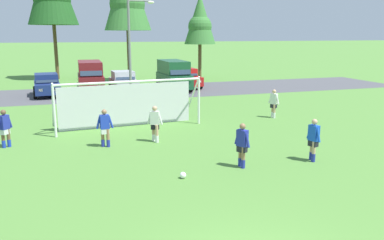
{
  "coord_description": "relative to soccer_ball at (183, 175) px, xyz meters",
  "views": [
    {
      "loc": [
        -3.25,
        -5.96,
        4.78
      ],
      "look_at": [
        1.06,
        7.55,
        1.64
      ],
      "focal_mm": 36.84,
      "sensor_mm": 36.0,
      "label": 1
    }
  ],
  "objects": [
    {
      "name": "ground_plane",
      "position": [
        -0.26,
        8.94,
        -0.11
      ],
      "size": [
        400.0,
        400.0,
        0.0
      ],
      "primitive_type": "plane",
      "color": "#518438"
    },
    {
      "name": "parking_lot_strip",
      "position": [
        -0.26,
        20.45,
        -0.11
      ],
      "size": [
        52.0,
        8.4,
        0.01
      ],
      "primitive_type": "cube",
      "color": "#4C4C51",
      "rests_on": "ground"
    },
    {
      "name": "soccer_ball",
      "position": [
        0.0,
        0.0,
        0.0
      ],
      "size": [
        0.22,
        0.22,
        0.22
      ],
      "color": "white",
      "rests_on": "ground"
    },
    {
      "name": "soccer_goal",
      "position": [
        -0.59,
        8.07,
        1.18
      ],
      "size": [
        7.56,
        2.57,
        2.57
      ],
      "color": "white",
      "rests_on": "ground"
    },
    {
      "name": "player_striker_near",
      "position": [
        2.36,
        0.44,
        0.71
      ],
      "size": [
        0.4,
        0.72,
        1.64
      ],
      "color": "#936B4C",
      "rests_on": "ground"
    },
    {
      "name": "player_midfield_center",
      "position": [
        0.1,
        4.77,
        0.71
      ],
      "size": [
        0.67,
        0.46,
        1.64
      ],
      "color": "tan",
      "rests_on": "ground"
    },
    {
      "name": "player_defender_far",
      "position": [
        -2.11,
        4.63,
        0.71
      ],
      "size": [
        0.74,
        0.28,
        1.64
      ],
      "color": "#936B4C",
      "rests_on": "ground"
    },
    {
      "name": "player_winger_left",
      "position": [
        5.24,
        0.29,
        0.71
      ],
      "size": [
        0.32,
        0.75,
        1.64
      ],
      "color": "tan",
      "rests_on": "ground"
    },
    {
      "name": "player_winger_right",
      "position": [
        7.72,
        7.77,
        0.71
      ],
      "size": [
        0.41,
        0.7,
        1.64
      ],
      "color": "tan",
      "rests_on": "ground"
    },
    {
      "name": "player_trailing_back",
      "position": [
        -6.16,
        5.83,
        0.71
      ],
      "size": [
        0.58,
        0.58,
        1.64
      ],
      "color": "brown",
      "rests_on": "ground"
    },
    {
      "name": "parked_car_slot_far_left",
      "position": [
        -5.02,
        20.31,
        0.77
      ],
      "size": [
        2.27,
        4.32,
        1.72
      ],
      "color": "navy",
      "rests_on": "ground"
    },
    {
      "name": "parked_car_slot_left",
      "position": [
        -1.64,
        21.54,
        1.23
      ],
      "size": [
        2.26,
        4.83,
        2.52
      ],
      "color": "maroon",
      "rests_on": "ground"
    },
    {
      "name": "parked_car_slot_center_left",
      "position": [
        0.93,
        20.58,
        0.77
      ],
      "size": [
        2.16,
        4.27,
        1.72
      ],
      "color": "#B2B2BC",
      "rests_on": "ground"
    },
    {
      "name": "parked_car_slot_center",
      "position": [
        5.15,
        20.27,
        1.23
      ],
      "size": [
        2.27,
        4.84,
        2.52
      ],
      "color": "#194C2D",
      "rests_on": "ground"
    },
    {
      "name": "parked_car_slot_center_right",
      "position": [
        6.58,
        21.6,
        0.77
      ],
      "size": [
        2.24,
        4.31,
        1.72
      ],
      "color": "red",
      "rests_on": "ground"
    },
    {
      "name": "tree_mid_right",
      "position": [
        10.1,
        27.94,
        5.91
      ],
      "size": [
        3.29,
        3.29,
        8.77
      ],
      "color": "brown",
      "rests_on": "ground"
    },
    {
      "name": "street_lamp",
      "position": [
        1.03,
        16.2,
        3.56
      ],
      "size": [
        2.0,
        0.32,
        7.07
      ],
      "color": "slate",
      "rests_on": "ground"
    }
  ]
}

